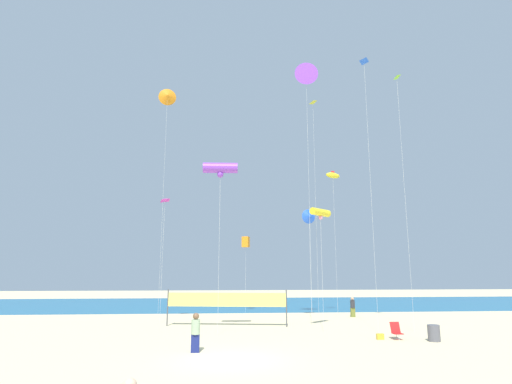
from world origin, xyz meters
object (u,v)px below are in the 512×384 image
beach_handbag (380,337)px  kite_magenta_diamond (165,201)px  kite_orange_delta (167,96)px  kite_violet_tube (220,168)px  kite_yellow_tube (320,213)px  beachgoer_charcoal_shirt (353,306)px  kite_lime_diamond (397,87)px  kite_yellow_diamond (313,106)px  kite_orange_box (246,242)px  volleyball_net (227,301)px  kite_yellow_inflatable (333,176)px  kite_blue_diamond (364,69)px  kite_blue_delta (309,216)px  folding_beach_chair (396,330)px  kite_violet_delta (306,75)px  beachgoer_sage_shirt (196,331)px  trash_barrel (434,333)px

beach_handbag → kite_magenta_diamond: (-13.02, 8.34, 8.68)m
kite_orange_delta → beach_handbag: bearing=-45.8°
kite_violet_tube → kite_yellow_tube: bearing=9.0°
beachgoer_charcoal_shirt → kite_violet_tube: kite_violet_tube is taller
kite_lime_diamond → kite_yellow_diamond: kite_yellow_diamond is taller
kite_orange_box → kite_magenta_diamond: size_ratio=0.73×
beachgoer_charcoal_shirt → kite_orange_delta: (-15.95, 3.86, 19.13)m
kite_violet_tube → kite_orange_delta: 17.06m
beachgoer_charcoal_shirt → volleyball_net: (-10.13, -4.79, 0.80)m
beachgoer_charcoal_shirt → beach_handbag: (-1.87, -10.63, -0.68)m
kite_yellow_inflatable → kite_blue_diamond: bearing=-89.8°
kite_orange_delta → kite_blue_delta: size_ratio=2.48×
volleyball_net → kite_blue_diamond: 18.10m
folding_beach_chair → kite_blue_diamond: 16.58m
folding_beach_chair → volleyball_net: bearing=-174.2°
folding_beach_chair → kite_violet_delta: bearing=162.2°
kite_yellow_inflatable → beachgoer_charcoal_shirt: bearing=-6.8°
kite_violet_tube → kite_yellow_diamond: bearing=52.7°
kite_lime_diamond → beachgoer_sage_shirt: bearing=-157.7°
beachgoer_sage_shirt → kite_yellow_inflatable: 20.14m
beachgoer_sage_shirt → kite_orange_box: 18.50m
beachgoer_charcoal_shirt → kite_magenta_diamond: (-14.89, -2.29, 8.00)m
kite_violet_delta → kite_orange_box: bearing=112.6°
kite_yellow_inflatable → kite_orange_delta: 17.38m
folding_beach_chair → kite_violet_delta: (-3.50, 5.21, 17.45)m
kite_blue_diamond → kite_yellow_inflatable: 10.14m
kite_yellow_tube → kite_magenta_diamond: bearing=152.7°
trash_barrel → kite_yellow_tube: 9.24m
volleyball_net → kite_yellow_diamond: bearing=41.6°
kite_blue_diamond → kite_violet_delta: (-3.31, 3.07, 1.01)m
kite_orange_box → kite_orange_delta: size_ratio=0.32×
folding_beach_chair → kite_violet_tube: (-9.69, 1.86, 9.34)m
kite_orange_box → kite_blue_diamond: bearing=-59.9°
folding_beach_chair → kite_yellow_diamond: bearing=134.4°
kite_orange_box → kite_blue_delta: (4.66, -5.88, 1.62)m
kite_lime_diamond → trash_barrel: bearing=-97.5°
kite_blue_diamond → kite_blue_delta: 11.56m
kite_violet_delta → kite_yellow_diamond: (2.14, 7.56, 0.81)m
volleyball_net → kite_blue_delta: bearing=24.7°
beachgoer_sage_shirt → kite_violet_delta: size_ratio=0.09×
kite_orange_delta → kite_lime_diamond: size_ratio=1.24×
kite_violet_tube → kite_lime_diamond: bearing=2.9°
kite_blue_diamond → kite_blue_delta: (-2.58, 6.65, -9.10)m
kite_yellow_diamond → folding_beach_chair: bearing=-83.9°
trash_barrel → kite_violet_delta: bearing=130.9°
kite_yellow_diamond → kite_yellow_tube: bearing=-101.1°
beach_handbag → beachgoer_sage_shirt: bearing=-164.0°
kite_orange_box → kite_yellow_inflatable: 9.82m
kite_violet_tube → kite_magenta_diamond: (-4.24, 6.49, -0.97)m
kite_yellow_inflatable → kite_yellow_diamond: bearing=119.5°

